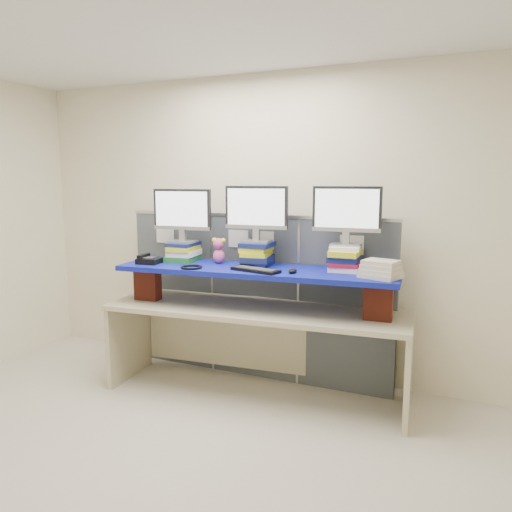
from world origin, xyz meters
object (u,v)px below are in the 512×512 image
at_px(desk_phone, 149,260).
at_px(blue_board, 256,270).
at_px(monitor_left, 182,212).
at_px(monitor_right, 347,212).
at_px(keyboard, 256,270).
at_px(desk, 256,325).
at_px(monitor_center, 256,210).

bearing_deg(desk_phone, blue_board, 2.77).
relative_size(monitor_left, monitor_right, 1.00).
relative_size(keyboard, desk_phone, 2.08).
bearing_deg(blue_board, desk_phone, -174.46).
relative_size(desk, monitor_left, 4.76).
bearing_deg(desk_phone, monitor_left, 40.14).
xyz_separation_m(blue_board, desk_phone, (-0.95, -0.18, 0.05)).
bearing_deg(blue_board, keyboard, -72.52).
distance_m(blue_board, monitor_right, 0.88).
height_order(monitor_left, monitor_center, monitor_center).
bearing_deg(monitor_center, blue_board, -72.56).
distance_m(monitor_left, keyboard, 0.93).
distance_m(blue_board, monitor_center, 0.51).
relative_size(blue_board, desk_phone, 11.23).
height_order(monitor_left, keyboard, monitor_left).
height_order(monitor_left, monitor_right, monitor_right).
height_order(blue_board, monitor_left, monitor_left).
bearing_deg(desk_phone, monitor_center, 10.14).
relative_size(monitor_center, monitor_right, 1.00).
bearing_deg(blue_board, desk, 0.00).
distance_m(blue_board, desk_phone, 0.97).
relative_size(desk, desk_phone, 12.46).
bearing_deg(monitor_right, keyboard, -158.05).
height_order(blue_board, monitor_right, monitor_right).
relative_size(monitor_right, desk_phone, 2.62).
bearing_deg(monitor_right, monitor_center, -180.00).
xyz_separation_m(desk, blue_board, (0.00, 0.00, 0.47)).
relative_size(monitor_right, keyboard, 1.26).
bearing_deg(desk, keyboard, -72.52).
xyz_separation_m(desk, monitor_center, (-0.05, 0.11, 0.96)).
xyz_separation_m(monitor_left, desk_phone, (-0.21, -0.23, -0.41)).
height_order(monitor_center, desk_phone, monitor_center).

